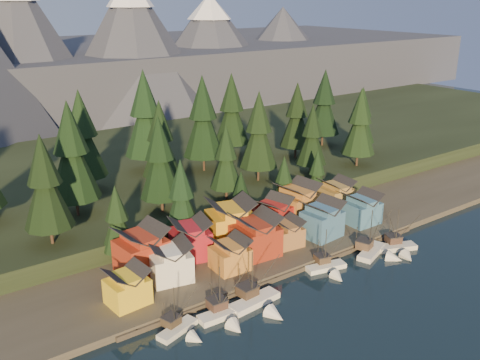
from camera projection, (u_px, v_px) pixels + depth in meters
ground at (340, 307)px, 103.96m from camera, size 500.00×500.00×0.00m
shore_strip at (225, 233)px, 134.41m from camera, size 400.00×50.00×1.50m
hillside at (138, 173)px, 172.04m from camera, size 420.00×100.00×6.00m
dock at (285, 271)px, 116.46m from camera, size 80.00×4.00×1.00m
mountain_ridge at (15, 63)px, 256.98m from camera, size 560.00×190.00×90.00m
boat_0 at (181, 325)px, 95.07m from camera, size 8.84×9.28×9.98m
boat_1 at (225, 309)px, 99.09m from camera, size 9.61×10.40×11.47m
boat_2 at (259, 297)px, 103.09m from camera, size 11.64×12.51×12.42m
boat_4 at (329, 263)px, 116.57m from camera, size 9.77×10.28×10.47m
boat_5 at (377, 246)px, 123.56m from camera, size 10.82×11.35×12.22m
boat_6 at (399, 243)px, 125.53m from camera, size 10.14×10.62×11.33m
house_front_0 at (127, 285)px, 101.22m from camera, size 7.88×7.51×7.32m
house_front_1 at (170, 260)px, 109.60m from camera, size 9.47×9.22×8.39m
house_front_2 at (230, 253)px, 114.11m from camera, size 7.60×7.65×7.12m
house_front_3 at (255, 234)px, 120.01m from camera, size 10.11×9.69×9.68m
house_front_4 at (287, 231)px, 125.18m from camera, size 7.15×7.60×6.57m
house_front_5 at (322, 218)px, 129.27m from camera, size 9.42×8.71×9.11m
house_front_6 at (362, 207)px, 137.04m from camera, size 8.22×7.78×8.17m
house_back_0 at (141, 249)px, 112.12m from camera, size 10.37×10.03×10.37m
house_back_1 at (190, 238)px, 118.78m from camera, size 9.69×9.77×9.12m
house_back_2 at (230, 220)px, 125.70m from camera, size 12.12×11.51×10.81m
house_back_3 at (272, 214)px, 132.24m from camera, size 10.22×9.54×8.75m
house_back_4 at (297, 201)px, 138.17m from camera, size 10.41×10.07×10.32m
house_back_5 at (336, 194)px, 145.55m from camera, size 8.24×8.33×8.64m
tree_hill_2 at (45, 185)px, 112.36m from camera, size 10.63×10.63×24.76m
tree_hill_3 at (72, 154)px, 126.36m from camera, size 12.32×12.32×28.70m
tree_hill_4 at (82, 137)px, 142.34m from camera, size 12.16×12.16×28.33m
tree_hill_5 at (160, 160)px, 129.31m from camera, size 10.59×10.59×24.68m
tree_hill_6 at (160, 141)px, 145.15m from camera, size 10.77×10.77×25.09m
tree_hill_7 at (226, 159)px, 138.48m from camera, size 8.67×8.67×20.19m
tree_hill_8 at (203, 119)px, 159.64m from camera, size 12.62×12.62×29.39m
tree_hill_9 at (259, 132)px, 151.55m from camera, size 11.29×11.29×26.30m
tree_hill_10 at (232, 111)px, 174.87m from camera, size 11.92×11.92×27.77m
tree_hill_11 at (312, 137)px, 157.36m from camera, size 9.28×9.28×21.62m
tree_hill_12 at (297, 117)px, 173.41m from camera, size 10.77×10.77×25.10m
tree_hill_13 at (360, 124)px, 165.14m from camera, size 10.67×10.67×24.85m
tree_hill_14 at (324, 104)px, 187.53m from camera, size 11.69×11.69×27.22m
tree_hill_15 at (145, 117)px, 159.32m from camera, size 13.32×13.32×31.04m
tree_hill_17 at (361, 117)px, 179.83m from camera, size 9.67×9.67×22.53m
tree_shore_0 at (117, 220)px, 115.56m from camera, size 7.64×7.64×17.80m
tree_shore_1 at (181, 198)px, 123.82m from camera, size 8.92×8.92×20.79m
tree_shore_2 at (241, 196)px, 134.28m from camera, size 6.29×6.29×14.65m
tree_shore_3 at (284, 182)px, 141.71m from camera, size 6.93×6.93×16.14m
tree_shore_4 at (317, 175)px, 148.38m from camera, size 6.76×6.76×15.75m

